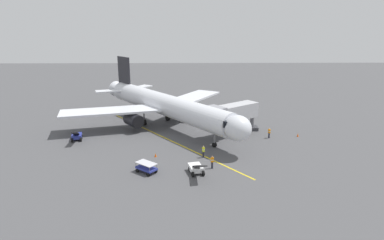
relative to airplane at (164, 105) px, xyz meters
The scene contains 13 objects.
ground_plane 4.44m from the airplane, 53.46° to the right, with size 220.00×220.00×0.00m, color #4C4C4F.
apron_lead_in_line 7.40m from the airplane, 91.55° to the left, with size 0.24×40.00×0.01m, color yellow.
airplane is the anchor object (origin of this frame).
jet_bridge 12.50m from the airplane, 152.15° to the left, with size 10.29×8.54×5.40m.
ground_crew_marshaller 20.47m from the airplane, 111.11° to the left, with size 0.43×0.30×1.71m.
ground_crew_wing_walker 19.11m from the airplane, 158.01° to the left, with size 0.38×0.47×1.71m.
ground_crew_loader 16.75m from the airplane, 112.73° to the left, with size 0.39×0.47×1.71m.
belt_loader_near_nose 21.21m from the airplane, 104.39° to the left, with size 2.24×4.73×2.32m.
belt_loader_portside 15.78m from the airplane, 29.10° to the left, with size 2.24×4.73×2.32m.
baggage_cart_starboard_side 20.20m from the airplane, 87.26° to the left, with size 2.90×2.73×1.27m.
safety_cone_nose_left 15.30m from the airplane, 88.94° to the left, with size 0.32×0.32×0.55m, color #F2590F.
safety_cone_nose_right 23.63m from the airplane, 164.08° to the left, with size 0.32×0.32×0.55m, color #F2590F.
safety_cone_wing_port 20.36m from the airplane, 88.63° to the left, with size 0.32×0.32×0.55m, color #F2590F.
Camera 1 is at (-5.14, 58.96, 17.30)m, focal length 30.67 mm.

